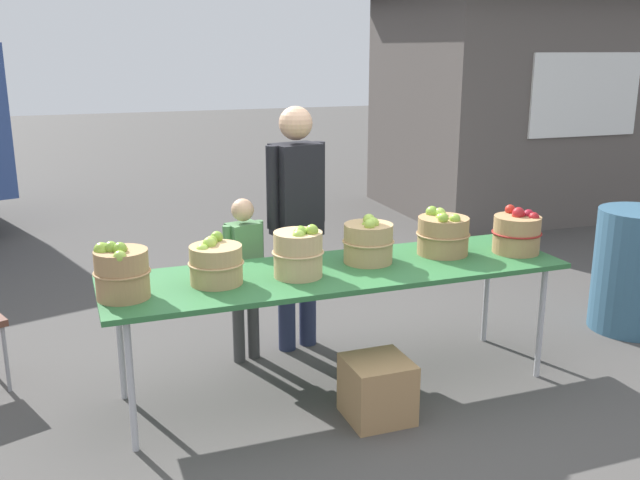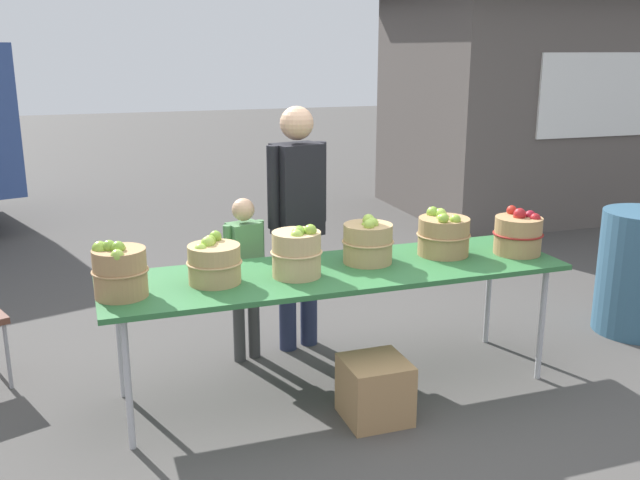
% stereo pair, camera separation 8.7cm
% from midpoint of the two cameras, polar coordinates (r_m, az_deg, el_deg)
% --- Properties ---
extents(ground_plane, '(40.00, 40.00, 0.00)m').
position_cam_midpoint_polar(ground_plane, '(4.42, 0.80, -11.68)').
color(ground_plane, '#474442').
extents(market_table, '(2.70, 0.76, 0.75)m').
position_cam_midpoint_polar(market_table, '(4.14, 0.83, -2.84)').
color(market_table, '#2D6B38').
rests_on(market_table, ground).
extents(apple_basket_green_0, '(0.29, 0.29, 0.30)m').
position_cam_midpoint_polar(apple_basket_green_0, '(3.77, -16.31, -2.47)').
color(apple_basket_green_0, '#A87F51').
rests_on(apple_basket_green_0, market_table).
extents(apple_basket_green_1, '(0.31, 0.31, 0.27)m').
position_cam_midpoint_polar(apple_basket_green_1, '(3.90, -9.01, -1.85)').
color(apple_basket_green_1, tan).
rests_on(apple_basket_green_1, market_table).
extents(apple_basket_green_2, '(0.29, 0.29, 0.31)m').
position_cam_midpoint_polar(apple_basket_green_2, '(3.97, -2.39, -1.04)').
color(apple_basket_green_2, tan).
rests_on(apple_basket_green_2, market_table).
extents(apple_basket_green_3, '(0.31, 0.31, 0.30)m').
position_cam_midpoint_polar(apple_basket_green_3, '(4.24, 3.31, -0.16)').
color(apple_basket_green_3, tan).
rests_on(apple_basket_green_3, market_table).
extents(apple_basket_green_4, '(0.34, 0.34, 0.29)m').
position_cam_midpoint_polar(apple_basket_green_4, '(4.47, 9.28, 0.48)').
color(apple_basket_green_4, '#A87F51').
rests_on(apple_basket_green_4, market_table).
extents(apple_basket_red_0, '(0.31, 0.31, 0.29)m').
position_cam_midpoint_polar(apple_basket_red_0, '(4.60, 15.01, 0.57)').
color(apple_basket_red_0, '#A87F51').
rests_on(apple_basket_red_0, market_table).
extents(vendor_adult, '(0.43, 0.28, 1.64)m').
position_cam_midpoint_polar(vendor_adult, '(4.67, -2.44, 2.42)').
color(vendor_adult, '#262D4C').
rests_on(vendor_adult, ground).
extents(child_customer, '(0.28, 0.19, 1.09)m').
position_cam_midpoint_polar(child_customer, '(4.58, -6.65, -2.17)').
color(child_customer, '#3F3F3F').
rests_on(child_customer, ground).
extents(food_kiosk, '(3.54, 2.95, 2.74)m').
position_cam_midpoint_polar(food_kiosk, '(9.36, 15.28, 10.90)').
color(food_kiosk, '#59514C').
rests_on(food_kiosk, ground).
extents(trash_barrel, '(0.58, 0.58, 0.89)m').
position_cam_midpoint_polar(trash_barrel, '(5.59, 23.55, -2.24)').
color(trash_barrel, '#335972').
rests_on(trash_barrel, ground).
extents(produce_crate, '(0.35, 0.35, 0.35)m').
position_cam_midpoint_polar(produce_crate, '(4.01, 3.98, -11.86)').
color(produce_crate, '#A87F51').
rests_on(produce_crate, ground).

